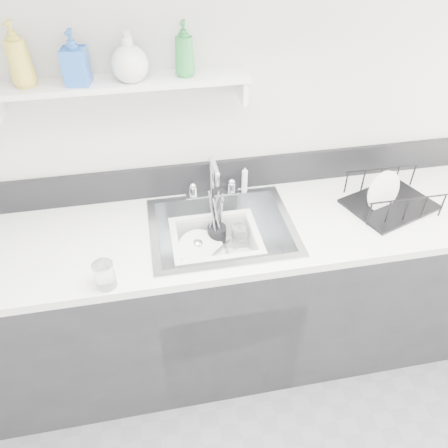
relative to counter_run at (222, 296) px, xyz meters
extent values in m
cube|color=silver|center=(0.00, 0.30, 0.84)|extent=(3.50, 0.02, 2.60)
cube|color=black|center=(0.00, 0.00, -0.02)|extent=(3.20, 0.62, 0.88)
cube|color=white|center=(0.00, 0.00, 0.44)|extent=(3.20, 0.62, 0.04)
cube|color=black|center=(0.00, 0.30, 0.54)|extent=(3.20, 0.02, 0.16)
cube|color=silver|center=(0.00, 0.25, 0.47)|extent=(0.26, 0.06, 0.02)
cylinder|color=silver|center=(-0.10, 0.25, 0.50)|extent=(0.04, 0.04, 0.05)
cylinder|color=silver|center=(0.10, 0.25, 0.50)|extent=(0.04, 0.04, 0.05)
cylinder|color=silver|center=(0.00, 0.25, 0.57)|extent=(0.02, 0.02, 0.20)
cylinder|color=silver|center=(0.00, 0.18, 0.68)|extent=(0.02, 0.15, 0.02)
cylinder|color=white|center=(0.16, 0.25, 0.53)|extent=(0.03, 0.03, 0.14)
cube|color=silver|center=(-0.35, 0.23, 1.06)|extent=(1.00, 0.16, 0.02)
cube|color=silver|center=(0.13, 0.23, 1.00)|extent=(0.02, 0.14, 0.10)
cylinder|color=white|center=(-0.09, -0.03, 0.32)|extent=(0.24, 0.24, 0.01)
cylinder|color=white|center=(-0.08, -0.02, 0.33)|extent=(0.23, 0.23, 0.01)
cylinder|color=white|center=(-0.10, -0.03, 0.36)|extent=(0.26, 0.26, 0.09)
cylinder|color=black|center=(-0.01, 0.06, 0.36)|extent=(0.09, 0.09, 0.11)
cylinder|color=silver|center=(-0.03, 0.07, 0.46)|extent=(0.01, 0.05, 0.22)
cylinder|color=silver|center=(0.00, 0.05, 0.45)|extent=(0.02, 0.04, 0.20)
cylinder|color=black|center=(-0.02, 0.06, 0.48)|extent=(0.01, 0.06, 0.24)
cylinder|color=white|center=(0.09, 0.03, 0.36)|extent=(0.10, 0.10, 0.11)
cylinder|color=white|center=(-0.50, -0.26, 0.52)|extent=(0.10, 0.10, 0.11)
imported|color=white|center=(0.09, -0.07, 0.32)|extent=(0.13, 0.13, 0.03)
imported|color=gold|center=(-0.70, 0.23, 1.19)|extent=(0.10, 0.11, 0.23)
imported|color=blue|center=(-0.51, 0.22, 1.17)|extent=(0.10, 0.10, 0.20)
imported|color=silver|center=(-0.31, 0.21, 1.16)|extent=(0.18, 0.18, 0.18)
imported|color=#268439|center=(-0.10, 0.22, 1.17)|extent=(0.10, 0.10, 0.20)
camera|label=1|loc=(-0.27, -1.47, 1.71)|focal=35.00mm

